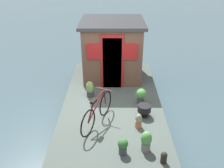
# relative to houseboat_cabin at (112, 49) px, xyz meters

# --- Properties ---
(ground_plane) EXTENTS (60.00, 60.00, 0.00)m
(ground_plane) POSITION_rel_houseboat_cabin_xyz_m (-1.82, 0.00, -1.52)
(ground_plane) COLOR #384C54
(houseboat_deck) EXTENTS (5.86, 2.92, 0.51)m
(houseboat_deck) POSITION_rel_houseboat_cabin_xyz_m (-1.82, 0.00, -1.26)
(houseboat_deck) COLOR #424C47
(houseboat_deck) RESTS_ON ground_plane
(houseboat_cabin) EXTENTS (2.02, 2.13, 2.00)m
(houseboat_cabin) POSITION_rel_houseboat_cabin_xyz_m (0.00, 0.00, 0.00)
(houseboat_cabin) COLOR brown
(houseboat_cabin) RESTS_ON houseboat_deck
(bicycle) EXTENTS (1.55, 0.75, 0.84)m
(bicycle) POSITION_rel_houseboat_cabin_xyz_m (-2.93, 0.37, -0.63)
(bicycle) COLOR black
(bicycle) RESTS_ON houseboat_deck
(potted_plant_mint) EXTENTS (0.25, 0.25, 0.52)m
(potted_plant_mint) POSITION_rel_houseboat_cabin_xyz_m (-3.91, -0.77, -0.74)
(potted_plant_mint) COLOR slate
(potted_plant_mint) RESTS_ON houseboat_deck
(potted_plant_geranium) EXTENTS (0.23, 0.23, 0.40)m
(potted_plant_geranium) POSITION_rel_houseboat_cabin_xyz_m (-4.02, -0.25, -0.79)
(potted_plant_geranium) COLOR #38383D
(potted_plant_geranium) RESTS_ON houseboat_deck
(potted_plant_succulent) EXTENTS (0.24, 0.24, 0.52)m
(potted_plant_succulent) POSITION_rel_houseboat_cabin_xyz_m (-1.52, 0.68, -0.76)
(potted_plant_succulent) COLOR #38383D
(potted_plant_succulent) RESTS_ON houseboat_deck
(potted_plant_ivy) EXTENTS (0.17, 0.17, 0.39)m
(potted_plant_ivy) POSITION_rel_houseboat_cabin_xyz_m (-3.06, -0.68, -0.82)
(potted_plant_ivy) COLOR #B2603D
(potted_plant_ivy) RESTS_ON houseboat_deck
(potted_plant_lavender) EXTENTS (0.31, 0.31, 0.48)m
(potted_plant_lavender) POSITION_rel_houseboat_cabin_xyz_m (-1.88, -0.86, -0.74)
(potted_plant_lavender) COLOR #38383D
(potted_plant_lavender) RESTS_ON houseboat_deck
(charcoal_grill) EXTENTS (0.37, 0.37, 0.33)m
(charcoal_grill) POSITION_rel_houseboat_cabin_xyz_m (-2.56, -0.88, -0.79)
(charcoal_grill) COLOR black
(charcoal_grill) RESTS_ON houseboat_deck
(mooring_bollard) EXTENTS (0.14, 0.14, 0.28)m
(mooring_bollard) POSITION_rel_houseboat_cabin_xyz_m (-4.28, -1.11, -0.86)
(mooring_bollard) COLOR black
(mooring_bollard) RESTS_ON houseboat_deck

